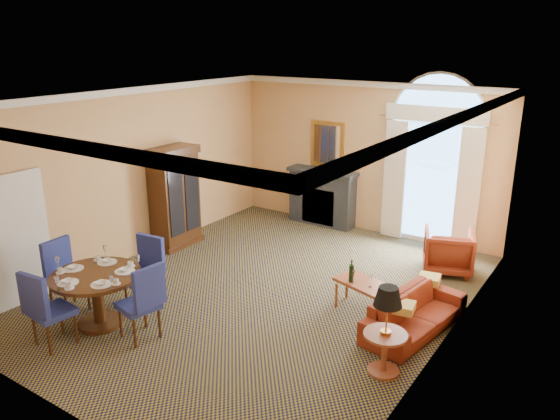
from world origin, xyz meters
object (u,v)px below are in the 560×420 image
Objects in this scene: dining_table at (97,287)px; armchair at (448,251)px; armoire at (175,199)px; sofa at (415,313)px; side_table at (387,319)px; coffee_table at (363,284)px.

armchair is (3.66, 4.76, -0.22)m from dining_table.
armoire is 1.09× the size of sofa.
dining_table reaches higher than sofa.
armchair reaches higher than sofa.
side_table reaches higher than dining_table.
armoire reaches higher than coffee_table.
coffee_table reaches higher than armchair.
dining_table is at bearing 131.23° from sofa.
sofa is 0.94m from coffee_table.
dining_table reaches higher than armchair.
sofa is 1.85× the size of coffee_table.
side_table is at bearing -168.21° from sofa.
dining_table is 1.30× the size of coffee_table.
dining_table is at bearing -122.47° from coffee_table.
sofa is at bearing -6.22° from armoire.
armoire is 4.41m from coffee_table.
armoire is 1.73× the size of side_table.
side_table is (0.31, -3.54, 0.36)m from armchair.
side_table reaches higher than armchair.
armchair is 3.57m from side_table.
armoire is at bearing 161.45° from side_table.
sofa is at bearing 92.36° from side_table.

